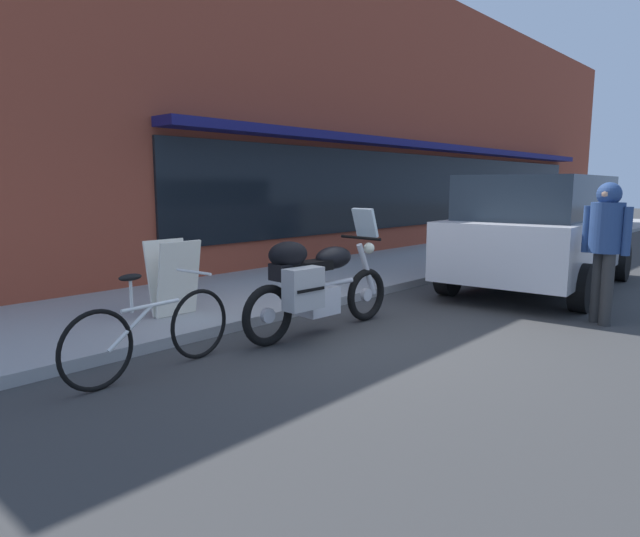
# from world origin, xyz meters

# --- Properties ---
(ground_plane) EXTENTS (80.00, 80.00, 0.00)m
(ground_plane) POSITION_xyz_m (0.00, 0.00, 0.00)
(ground_plane) COLOR #363636
(storefront_building) EXTENTS (25.38, 0.90, 6.57)m
(storefront_building) POSITION_xyz_m (8.69, 4.32, 3.22)
(storefront_building) COLOR brown
(storefront_building) RESTS_ON ground_plane
(sidewalk_curb) EXTENTS (30.00, 2.92, 0.12)m
(sidewalk_curb) POSITION_xyz_m (9.00, 2.70, 0.06)
(sidewalk_curb) COLOR #969696
(sidewalk_curb) RESTS_ON ground_plane
(touring_motorcycle) EXTENTS (2.24, 0.62, 1.41)m
(touring_motorcycle) POSITION_xyz_m (-0.46, 0.49, 0.61)
(touring_motorcycle) COLOR black
(touring_motorcycle) RESTS_ON ground_plane
(parked_bicycle) EXTENTS (1.77, 0.48, 0.93)m
(parked_bicycle) POSITION_xyz_m (-2.40, 0.70, 0.38)
(parked_bicycle) COLOR black
(parked_bicycle) RESTS_ON ground_plane
(parked_minivan) EXTENTS (4.79, 2.42, 1.82)m
(parked_minivan) POSITION_xyz_m (4.11, -0.31, 0.96)
(parked_minivan) COLOR silver
(parked_minivan) RESTS_ON ground_plane
(pedestrian_walking) EXTENTS (0.42, 0.56, 1.72)m
(pedestrian_walking) POSITION_xyz_m (2.25, -1.76, 1.08)
(pedestrian_walking) COLOR #2E2E2E
(pedestrian_walking) RESTS_ON ground_plane
(sandwich_board_sign) EXTENTS (0.55, 0.41, 0.91)m
(sandwich_board_sign) POSITION_xyz_m (-1.27, 2.07, 0.58)
(sandwich_board_sign) COLOR silver
(sandwich_board_sign) RESTS_ON sidewalk_curb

